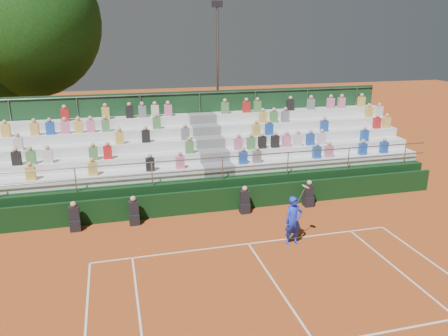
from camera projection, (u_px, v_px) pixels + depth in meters
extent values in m
plane|color=#AD4B1C|center=(248.00, 244.00, 15.72)|extent=(90.00, 90.00, 0.00)
cube|color=white|center=(248.00, 244.00, 15.72)|extent=(11.00, 0.06, 0.01)
cube|color=white|center=(282.00, 293.00, 12.76)|extent=(0.06, 6.40, 0.01)
cube|color=black|center=(226.00, 199.00, 18.52)|extent=(20.00, 0.15, 1.00)
cube|color=black|center=(76.00, 225.00, 16.73)|extent=(0.40, 0.40, 0.44)
cube|color=black|center=(74.00, 213.00, 16.59)|extent=(0.38, 0.25, 0.55)
sphere|color=tan|center=(73.00, 204.00, 16.47)|extent=(0.22, 0.22, 0.22)
cube|color=black|center=(134.00, 219.00, 17.26)|extent=(0.40, 0.40, 0.44)
cube|color=black|center=(134.00, 208.00, 17.12)|extent=(0.38, 0.25, 0.55)
sphere|color=tan|center=(133.00, 199.00, 17.00)|extent=(0.22, 0.22, 0.22)
cube|color=black|center=(245.00, 208.00, 18.36)|extent=(0.40, 0.40, 0.44)
cube|color=black|center=(245.00, 197.00, 18.21)|extent=(0.38, 0.25, 0.55)
sphere|color=tan|center=(245.00, 189.00, 18.10)|extent=(0.22, 0.22, 0.22)
cube|color=black|center=(308.00, 201.00, 19.06)|extent=(0.40, 0.40, 0.44)
cube|color=black|center=(309.00, 191.00, 18.91)|extent=(0.38, 0.25, 0.55)
sphere|color=tan|center=(309.00, 183.00, 18.80)|extent=(0.22, 0.22, 0.22)
cube|color=black|center=(210.00, 175.00, 21.35)|extent=(20.00, 5.20, 1.20)
cube|color=silver|center=(94.00, 179.00, 18.28)|extent=(9.30, 0.85, 0.42)
cube|color=silver|center=(326.00, 160.00, 20.85)|extent=(9.30, 0.85, 0.42)
cube|color=slate|center=(218.00, 169.00, 19.56)|extent=(1.40, 0.85, 0.42)
cube|color=silver|center=(93.00, 163.00, 18.94)|extent=(9.30, 0.85, 0.42)
cube|color=silver|center=(319.00, 148.00, 21.51)|extent=(9.30, 0.85, 0.42)
cube|color=slate|center=(213.00, 155.00, 20.22)|extent=(1.40, 0.85, 0.42)
cube|color=silver|center=(93.00, 149.00, 19.60)|extent=(9.30, 0.85, 0.42)
cube|color=silver|center=(312.00, 135.00, 22.16)|extent=(9.30, 0.85, 0.42)
cube|color=slate|center=(209.00, 142.00, 20.88)|extent=(1.40, 0.85, 0.42)
cube|color=silver|center=(93.00, 136.00, 20.25)|extent=(9.30, 0.85, 0.42)
cube|color=silver|center=(305.00, 124.00, 22.82)|extent=(9.30, 0.85, 0.42)
cube|color=slate|center=(205.00, 130.00, 21.54)|extent=(1.40, 0.85, 0.42)
cube|color=silver|center=(92.00, 123.00, 20.91)|extent=(9.30, 0.85, 0.42)
cube|color=silver|center=(299.00, 113.00, 23.48)|extent=(9.30, 0.85, 0.42)
cube|color=slate|center=(202.00, 118.00, 22.20)|extent=(1.40, 0.85, 0.42)
cube|color=#173D1F|center=(200.00, 133.00, 22.95)|extent=(20.00, 0.12, 4.40)
cylinder|color=gray|center=(223.00, 157.00, 18.52)|extent=(20.00, 0.05, 0.05)
cylinder|color=gray|center=(200.00, 93.00, 22.22)|extent=(20.00, 0.05, 0.05)
cube|color=gold|center=(31.00, 173.00, 17.42)|extent=(0.36, 0.24, 0.56)
cube|color=gold|center=(93.00, 169.00, 17.99)|extent=(0.36, 0.24, 0.56)
cube|color=black|center=(150.00, 164.00, 18.56)|extent=(0.36, 0.24, 0.56)
cube|color=pink|center=(180.00, 162.00, 18.87)|extent=(0.36, 0.24, 0.56)
cube|color=black|center=(16.00, 158.00, 17.93)|extent=(0.36, 0.24, 0.56)
cube|color=#4C8C4C|center=(31.00, 157.00, 18.06)|extent=(0.36, 0.24, 0.56)
cube|color=silver|center=(48.00, 156.00, 18.23)|extent=(0.36, 0.24, 0.56)
cube|color=#4C8C4C|center=(93.00, 153.00, 18.66)|extent=(0.36, 0.24, 0.56)
cube|color=red|center=(108.00, 152.00, 18.81)|extent=(0.36, 0.24, 0.56)
cube|color=#4C8C4C|center=(189.00, 147.00, 19.66)|extent=(0.36, 0.24, 0.56)
cube|color=silver|center=(18.00, 144.00, 18.59)|extent=(0.36, 0.24, 0.56)
cube|color=gold|center=(120.00, 138.00, 19.60)|extent=(0.36, 0.24, 0.56)
cube|color=black|center=(146.00, 136.00, 19.88)|extent=(0.36, 0.24, 0.56)
cube|color=slate|center=(185.00, 134.00, 20.31)|extent=(0.36, 0.24, 0.56)
cube|color=gold|center=(6.00, 130.00, 19.10)|extent=(0.36, 0.24, 0.56)
cube|color=gold|center=(35.00, 129.00, 19.38)|extent=(0.36, 0.24, 0.56)
cube|color=#1E4CB2|center=(50.00, 128.00, 19.54)|extent=(0.36, 0.24, 0.56)
cube|color=pink|center=(65.00, 127.00, 19.69)|extent=(0.36, 0.24, 0.56)
cube|color=gold|center=(79.00, 127.00, 19.83)|extent=(0.36, 0.24, 0.56)
cube|color=pink|center=(91.00, 126.00, 19.96)|extent=(0.36, 0.24, 0.56)
cube|color=#4C8C4C|center=(106.00, 125.00, 20.12)|extent=(0.36, 0.24, 0.56)
cube|color=#4C8C4C|center=(157.00, 123.00, 20.68)|extent=(0.36, 0.24, 0.56)
cube|color=red|center=(65.00, 115.00, 20.34)|extent=(0.36, 0.24, 0.56)
cube|color=gold|center=(106.00, 113.00, 20.78)|extent=(0.36, 0.24, 0.56)
cube|color=black|center=(130.00, 112.00, 21.05)|extent=(0.36, 0.24, 0.56)
cube|color=slate|center=(142.00, 112.00, 21.20)|extent=(0.36, 0.24, 0.56)
cube|color=silver|center=(155.00, 111.00, 21.34)|extent=(0.36, 0.24, 0.56)
cube|color=pink|center=(168.00, 110.00, 21.50)|extent=(0.36, 0.24, 0.56)
cube|color=#1E4CB2|center=(243.00, 158.00, 19.55)|extent=(0.36, 0.24, 0.56)
cube|color=slate|center=(257.00, 157.00, 19.71)|extent=(0.36, 0.24, 0.56)
cube|color=#1E4CB2|center=(317.00, 152.00, 20.42)|extent=(0.36, 0.24, 0.56)
cube|color=pink|center=(329.00, 151.00, 20.57)|extent=(0.36, 0.24, 0.56)
cube|color=#1E4CB2|center=(363.00, 149.00, 20.99)|extent=(0.36, 0.24, 0.56)
cube|color=#1E4CB2|center=(384.00, 147.00, 21.27)|extent=(0.36, 0.24, 0.56)
cube|color=pink|center=(238.00, 144.00, 20.21)|extent=(0.36, 0.24, 0.56)
cube|color=#4C8C4C|center=(251.00, 143.00, 20.36)|extent=(0.36, 0.24, 0.56)
cube|color=black|center=(262.00, 142.00, 20.49)|extent=(0.36, 0.24, 0.56)
cube|color=black|center=(275.00, 142.00, 20.65)|extent=(0.36, 0.24, 0.56)
cube|color=pink|center=(287.00, 141.00, 20.79)|extent=(0.36, 0.24, 0.56)
cube|color=silver|center=(298.00, 140.00, 20.93)|extent=(0.36, 0.24, 0.56)
cube|color=#1E4CB2|center=(310.00, 139.00, 21.08)|extent=(0.36, 0.24, 0.56)
cube|color=silver|center=(322.00, 139.00, 21.23)|extent=(0.36, 0.24, 0.56)
cube|color=#1E4CB2|center=(364.00, 136.00, 21.79)|extent=(0.36, 0.24, 0.56)
cube|color=gold|center=(256.00, 130.00, 21.15)|extent=(0.36, 0.24, 0.56)
cube|color=#1E4CB2|center=(269.00, 129.00, 21.31)|extent=(0.36, 0.24, 0.56)
cube|color=#1E4CB2|center=(324.00, 126.00, 22.02)|extent=(0.36, 0.24, 0.56)
cube|color=red|center=(377.00, 123.00, 22.74)|extent=(0.36, 0.24, 0.56)
cube|color=gold|center=(386.00, 122.00, 22.88)|extent=(0.36, 0.24, 0.56)
cube|color=gold|center=(263.00, 117.00, 21.96)|extent=(0.36, 0.24, 0.56)
cube|color=#4C8C4C|center=(274.00, 117.00, 22.10)|extent=(0.36, 0.24, 0.56)
cube|color=slate|center=(285.00, 116.00, 22.25)|extent=(0.36, 0.24, 0.56)
cube|color=gold|center=(369.00, 112.00, 23.40)|extent=(0.36, 0.24, 0.56)
cube|color=silver|center=(379.00, 112.00, 23.55)|extent=(0.36, 0.24, 0.56)
cube|color=#4C8C4C|center=(225.00, 108.00, 22.19)|extent=(0.36, 0.24, 0.56)
cube|color=red|center=(246.00, 107.00, 22.47)|extent=(0.36, 0.24, 0.56)
cube|color=#4C8C4C|center=(257.00, 106.00, 22.61)|extent=(0.36, 0.24, 0.56)
cube|color=black|center=(290.00, 105.00, 23.05)|extent=(0.36, 0.24, 0.56)
cube|color=slate|center=(311.00, 104.00, 23.34)|extent=(0.36, 0.24, 0.56)
cube|color=pink|center=(331.00, 103.00, 23.61)|extent=(0.36, 0.24, 0.56)
cube|color=pink|center=(341.00, 103.00, 23.77)|extent=(0.36, 0.24, 0.56)
cube|color=gold|center=(361.00, 102.00, 24.06)|extent=(0.36, 0.24, 0.56)
imported|color=#1C34D3|center=(293.00, 221.00, 15.47)|extent=(0.69, 0.48, 1.79)
cylinder|color=gray|center=(301.00, 195.00, 15.25)|extent=(0.26, 0.03, 0.51)
cylinder|color=#E5D866|center=(306.00, 187.00, 15.19)|extent=(0.26, 0.28, 0.14)
cylinder|color=#351F13|center=(37.00, 123.00, 25.03)|extent=(0.50, 0.50, 4.53)
sphere|color=#10350E|center=(23.00, 22.00, 23.37)|extent=(8.15, 8.15, 8.15)
cylinder|color=gray|center=(218.00, 83.00, 26.25)|extent=(0.16, 0.16, 8.62)
cube|color=black|center=(217.00, 4.00, 24.90)|extent=(0.60, 0.25, 0.35)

